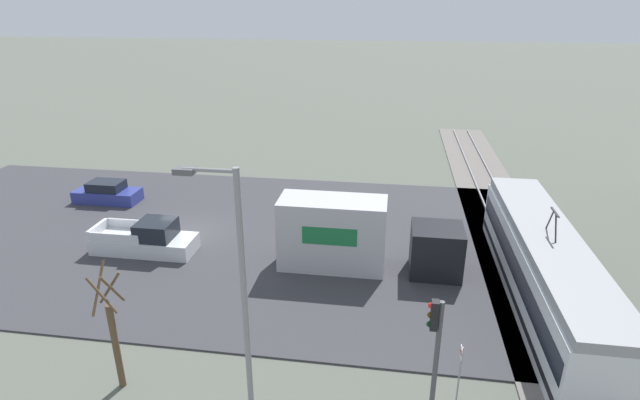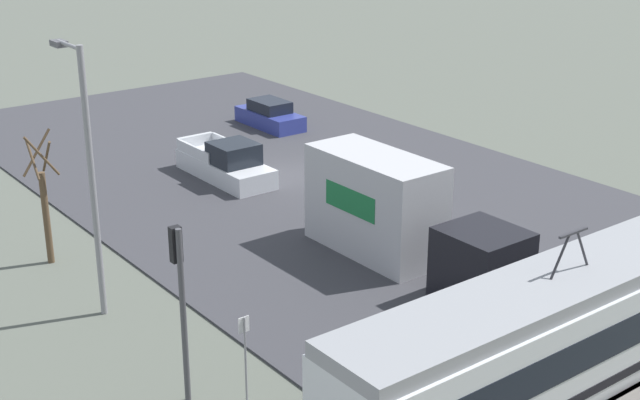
{
  "view_description": "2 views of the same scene",
  "coord_description": "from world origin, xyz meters",
  "px_view_note": "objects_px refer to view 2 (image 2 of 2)",
  "views": [
    {
      "loc": [
        25.47,
        11.65,
        12.88
      ],
      "look_at": [
        0.67,
        7.93,
        2.88
      ],
      "focal_mm": 28.0,
      "sensor_mm": 36.0,
      "label": 1
    },
    {
      "loc": [
        22.47,
        31.55,
        13.18
      ],
      "look_at": [
        6.55,
        10.68,
        3.47
      ],
      "focal_mm": 50.0,
      "sensor_mm": 36.0,
      "label": 2
    }
  ],
  "objects_px": {
    "traffic_light_pole": "(180,290)",
    "no_parking_sign": "(245,351)",
    "street_tree": "(45,205)",
    "pickup_truck": "(227,164)",
    "street_lamp_mid_block": "(88,165)",
    "sedan_car_0": "(270,116)",
    "box_truck": "(398,218)",
    "light_rail_tram": "(563,329)"
  },
  "relations": [
    {
      "from": "light_rail_tram",
      "to": "street_lamp_mid_block",
      "type": "bearing_deg",
      "value": -55.05
    },
    {
      "from": "traffic_light_pole",
      "to": "no_parking_sign",
      "type": "bearing_deg",
      "value": 139.91
    },
    {
      "from": "sedan_car_0",
      "to": "traffic_light_pole",
      "type": "bearing_deg",
      "value": -129.07
    },
    {
      "from": "light_rail_tram",
      "to": "box_truck",
      "type": "height_order",
      "value": "light_rail_tram"
    },
    {
      "from": "light_rail_tram",
      "to": "box_truck",
      "type": "relative_size",
      "value": 1.66
    },
    {
      "from": "street_tree",
      "to": "street_lamp_mid_block",
      "type": "height_order",
      "value": "street_lamp_mid_block"
    },
    {
      "from": "light_rail_tram",
      "to": "no_parking_sign",
      "type": "height_order",
      "value": "light_rail_tram"
    },
    {
      "from": "no_parking_sign",
      "to": "light_rail_tram",
      "type": "bearing_deg",
      "value": 148.3
    },
    {
      "from": "no_parking_sign",
      "to": "traffic_light_pole",
      "type": "bearing_deg",
      "value": -40.09
    },
    {
      "from": "street_tree",
      "to": "no_parking_sign",
      "type": "relative_size",
      "value": 1.95
    },
    {
      "from": "traffic_light_pole",
      "to": "street_lamp_mid_block",
      "type": "bearing_deg",
      "value": -93.25
    },
    {
      "from": "traffic_light_pole",
      "to": "street_lamp_mid_block",
      "type": "height_order",
      "value": "street_lamp_mid_block"
    },
    {
      "from": "sedan_car_0",
      "to": "street_lamp_mid_block",
      "type": "height_order",
      "value": "street_lamp_mid_block"
    },
    {
      "from": "box_truck",
      "to": "street_lamp_mid_block",
      "type": "height_order",
      "value": "street_lamp_mid_block"
    },
    {
      "from": "light_rail_tram",
      "to": "traffic_light_pole",
      "type": "distance_m",
      "value": 10.19
    },
    {
      "from": "sedan_car_0",
      "to": "street_tree",
      "type": "xyz_separation_m",
      "value": [
        16.32,
        10.0,
        1.52
      ]
    },
    {
      "from": "pickup_truck",
      "to": "no_parking_sign",
      "type": "bearing_deg",
      "value": 59.9
    },
    {
      "from": "street_tree",
      "to": "no_parking_sign",
      "type": "height_order",
      "value": "street_tree"
    },
    {
      "from": "pickup_truck",
      "to": "street_tree",
      "type": "xyz_separation_m",
      "value": [
        9.79,
        3.89,
        1.43
      ]
    },
    {
      "from": "street_tree",
      "to": "traffic_light_pole",
      "type": "bearing_deg",
      "value": 87.33
    },
    {
      "from": "light_rail_tram",
      "to": "box_truck",
      "type": "distance_m",
      "value": 8.78
    },
    {
      "from": "pickup_truck",
      "to": "street_tree",
      "type": "relative_size",
      "value": 1.15
    },
    {
      "from": "sedan_car_0",
      "to": "no_parking_sign",
      "type": "relative_size",
      "value": 1.76
    },
    {
      "from": "box_truck",
      "to": "pickup_truck",
      "type": "height_order",
      "value": "box_truck"
    },
    {
      "from": "light_rail_tram",
      "to": "pickup_truck",
      "type": "height_order",
      "value": "light_rail_tram"
    },
    {
      "from": "traffic_light_pole",
      "to": "street_lamp_mid_block",
      "type": "distance_m",
      "value": 6.34
    },
    {
      "from": "pickup_truck",
      "to": "no_parking_sign",
      "type": "height_order",
      "value": "no_parking_sign"
    },
    {
      "from": "pickup_truck",
      "to": "traffic_light_pole",
      "type": "height_order",
      "value": "traffic_light_pole"
    },
    {
      "from": "box_truck",
      "to": "traffic_light_pole",
      "type": "xyz_separation_m",
      "value": [
        10.28,
        3.1,
        1.43
      ]
    },
    {
      "from": "light_rail_tram",
      "to": "traffic_light_pole",
      "type": "height_order",
      "value": "traffic_light_pole"
    },
    {
      "from": "light_rail_tram",
      "to": "street_tree",
      "type": "distance_m",
      "value": 18.07
    },
    {
      "from": "sedan_car_0",
      "to": "street_tree",
      "type": "height_order",
      "value": "street_tree"
    },
    {
      "from": "pickup_truck",
      "to": "light_rail_tram",
      "type": "bearing_deg",
      "value": 84.75
    },
    {
      "from": "street_lamp_mid_block",
      "to": "street_tree",
      "type": "bearing_deg",
      "value": -91.92
    },
    {
      "from": "street_tree",
      "to": "box_truck",
      "type": "bearing_deg",
      "value": 142.04
    },
    {
      "from": "box_truck",
      "to": "pickup_truck",
      "type": "distance_m",
      "value": 11.56
    },
    {
      "from": "light_rail_tram",
      "to": "pickup_truck",
      "type": "relative_size",
      "value": 2.74
    },
    {
      "from": "pickup_truck",
      "to": "traffic_light_pole",
      "type": "xyz_separation_m",
      "value": [
        10.3,
        14.62,
        2.43
      ]
    },
    {
      "from": "box_truck",
      "to": "light_rail_tram",
      "type": "bearing_deg",
      "value": 77.95
    },
    {
      "from": "sedan_car_0",
      "to": "light_rail_tram",
      "type": "bearing_deg",
      "value": -107.73
    },
    {
      "from": "light_rail_tram",
      "to": "no_parking_sign",
      "type": "xyz_separation_m",
      "value": [
        7.22,
        -4.46,
        -0.18
      ]
    },
    {
      "from": "traffic_light_pole",
      "to": "street_tree",
      "type": "bearing_deg",
      "value": -92.67
    }
  ]
}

